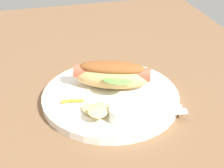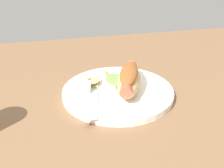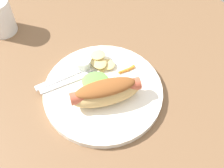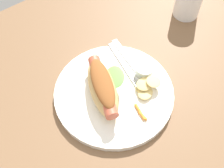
{
  "view_description": "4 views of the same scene",
  "coord_description": "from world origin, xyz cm",
  "px_view_note": "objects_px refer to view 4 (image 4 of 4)",
  "views": [
    {
      "loc": [
        57.11,
        -11.61,
        39.26
      ],
      "look_at": [
        1.29,
        2.78,
        3.79
      ],
      "focal_mm": 54.58,
      "sensor_mm": 36.0,
      "label": 1
    },
    {
      "loc": [
        16.92,
        63.14,
        35.5
      ],
      "look_at": [
        3.06,
        3.06,
        3.62
      ],
      "focal_mm": 45.94,
      "sensor_mm": 36.0,
      "label": 2
    },
    {
      "loc": [
        -31.44,
        24.63,
        60.17
      ],
      "look_at": [
        0.29,
        0.66,
        3.74
      ],
      "focal_mm": 49.33,
      "sensor_mm": 36.0,
      "label": 3
    },
    {
      "loc": [
        -19.09,
        -23.68,
        55.33
      ],
      "look_at": [
        0.97,
        2.6,
        4.82
      ],
      "focal_mm": 44.04,
      "sensor_mm": 36.0,
      "label": 4
    }
  ],
  "objects_px": {
    "hot_dog": "(103,87)",
    "carrot_garnish": "(141,113)",
    "drinking_cup": "(189,0)",
    "plate": "(114,93)",
    "chips_pile": "(147,86)",
    "knife": "(127,57)",
    "sauce_ramekin": "(144,70)",
    "fork": "(123,63)"
  },
  "relations": [
    {
      "from": "sauce_ramekin",
      "to": "drinking_cup",
      "type": "distance_m",
      "value": 0.26
    },
    {
      "from": "knife",
      "to": "drinking_cup",
      "type": "xyz_separation_m",
      "value": [
        0.24,
        0.03,
        0.03
      ]
    },
    {
      "from": "hot_dog",
      "to": "carrot_garnish",
      "type": "bearing_deg",
      "value": 41.7
    },
    {
      "from": "hot_dog",
      "to": "drinking_cup",
      "type": "bearing_deg",
      "value": 124.14
    },
    {
      "from": "plate",
      "to": "knife",
      "type": "bearing_deg",
      "value": 33.61
    },
    {
      "from": "knife",
      "to": "carrot_garnish",
      "type": "distance_m",
      "value": 0.16
    },
    {
      "from": "chips_pile",
      "to": "drinking_cup",
      "type": "height_order",
      "value": "drinking_cup"
    },
    {
      "from": "sauce_ramekin",
      "to": "knife",
      "type": "xyz_separation_m",
      "value": [
        -0.0,
        0.06,
        -0.01
      ]
    },
    {
      "from": "sauce_ramekin",
      "to": "chips_pile",
      "type": "bearing_deg",
      "value": -124.02
    },
    {
      "from": "sauce_ramekin",
      "to": "knife",
      "type": "bearing_deg",
      "value": 91.01
    },
    {
      "from": "fork",
      "to": "chips_pile",
      "type": "distance_m",
      "value": 0.09
    },
    {
      "from": "chips_pile",
      "to": "knife",
      "type": "bearing_deg",
      "value": 76.47
    },
    {
      "from": "plate",
      "to": "carrot_garnish",
      "type": "distance_m",
      "value": 0.08
    },
    {
      "from": "carrot_garnish",
      "to": "drinking_cup",
      "type": "bearing_deg",
      "value": 28.55
    },
    {
      "from": "carrot_garnish",
      "to": "drinking_cup",
      "type": "relative_size",
      "value": 0.44
    },
    {
      "from": "fork",
      "to": "sauce_ramekin",
      "type": "bearing_deg",
      "value": 33.26
    },
    {
      "from": "hot_dog",
      "to": "carrot_garnish",
      "type": "relative_size",
      "value": 3.76
    },
    {
      "from": "hot_dog",
      "to": "fork",
      "type": "distance_m",
      "value": 0.1
    },
    {
      "from": "fork",
      "to": "knife",
      "type": "bearing_deg",
      "value": 125.14
    },
    {
      "from": "plate",
      "to": "drinking_cup",
      "type": "height_order",
      "value": "drinking_cup"
    },
    {
      "from": "plate",
      "to": "knife",
      "type": "height_order",
      "value": "knife"
    },
    {
      "from": "plate",
      "to": "carrot_garnish",
      "type": "relative_size",
      "value": 6.23
    },
    {
      "from": "drinking_cup",
      "to": "chips_pile",
      "type": "bearing_deg",
      "value": -153.68
    },
    {
      "from": "plate",
      "to": "knife",
      "type": "relative_size",
      "value": 2.08
    },
    {
      "from": "hot_dog",
      "to": "drinking_cup",
      "type": "distance_m",
      "value": 0.36
    },
    {
      "from": "sauce_ramekin",
      "to": "carrot_garnish",
      "type": "distance_m",
      "value": 0.11
    },
    {
      "from": "sauce_ramekin",
      "to": "chips_pile",
      "type": "height_order",
      "value": "same"
    },
    {
      "from": "sauce_ramekin",
      "to": "drinking_cup",
      "type": "height_order",
      "value": "drinking_cup"
    },
    {
      "from": "fork",
      "to": "carrot_garnish",
      "type": "bearing_deg",
      "value": -11.68
    },
    {
      "from": "hot_dog",
      "to": "fork",
      "type": "relative_size",
      "value": 1.11
    },
    {
      "from": "fork",
      "to": "carrot_garnish",
      "type": "xyz_separation_m",
      "value": [
        -0.06,
        -0.13,
        0.0
      ]
    },
    {
      "from": "hot_dog",
      "to": "sauce_ramekin",
      "type": "bearing_deg",
      "value": 104.05
    },
    {
      "from": "carrot_garnish",
      "to": "knife",
      "type": "bearing_deg",
      "value": 61.6
    },
    {
      "from": "plate",
      "to": "fork",
      "type": "relative_size",
      "value": 1.83
    },
    {
      "from": "fork",
      "to": "chips_pile",
      "type": "relative_size",
      "value": 1.96
    },
    {
      "from": "carrot_garnish",
      "to": "hot_dog",
      "type": "bearing_deg",
      "value": 110.69
    },
    {
      "from": "plate",
      "to": "drinking_cup",
      "type": "bearing_deg",
      "value": 15.56
    },
    {
      "from": "hot_dog",
      "to": "chips_pile",
      "type": "distance_m",
      "value": 0.1
    },
    {
      "from": "fork",
      "to": "chips_pile",
      "type": "xyz_separation_m",
      "value": [
        -0.0,
        -0.09,
        0.01
      ]
    },
    {
      "from": "chips_pile",
      "to": "carrot_garnish",
      "type": "xyz_separation_m",
      "value": [
        -0.05,
        -0.04,
        -0.01
      ]
    },
    {
      "from": "knife",
      "to": "drinking_cup",
      "type": "height_order",
      "value": "drinking_cup"
    },
    {
      "from": "carrot_garnish",
      "to": "drinking_cup",
      "type": "xyz_separation_m",
      "value": [
        0.32,
        0.17,
        0.03
      ]
    }
  ]
}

